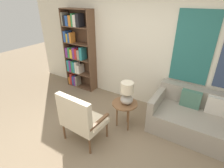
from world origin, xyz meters
The scene contains 7 objects.
ground_plane centered at (0.00, 0.00, 0.00)m, with size 14.00×14.00×0.00m, color #847056.
wall_back centered at (0.07, 2.03, 1.36)m, with size 6.40×0.08×2.70m.
bookshelf centered at (-1.71, 1.84, 1.04)m, with size 0.87×0.30×2.09m.
armchair centered at (-0.20, 0.18, 0.54)m, with size 0.72×0.58×0.97m.
couch centered at (1.50, 1.54, 0.30)m, with size 1.69×0.93×0.77m.
side_table centered at (0.24, 0.95, 0.48)m, with size 0.48×0.48×0.55m.
table_lamp centered at (0.28, 0.96, 0.77)m, with size 0.24×0.24×0.44m.
Camera 1 is at (1.50, -1.53, 2.36)m, focal length 28.00 mm.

